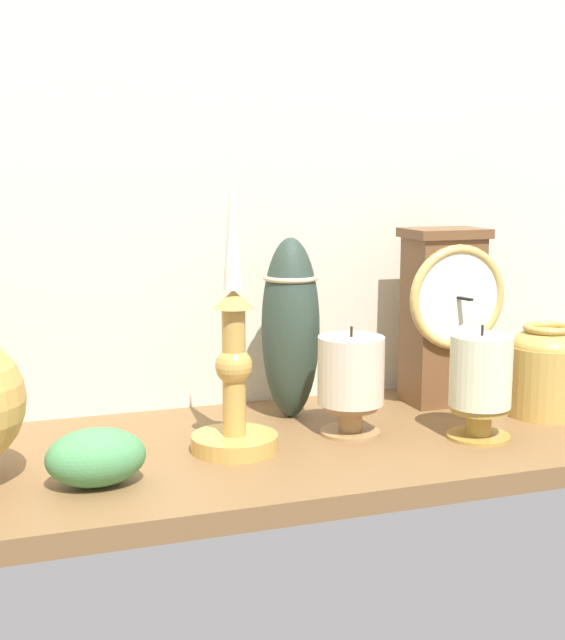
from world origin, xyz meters
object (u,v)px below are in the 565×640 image
at_px(candlestick_tall_left, 234,371).
at_px(brass_vase_jar, 546,368).
at_px(pillar_candle_front, 351,378).
at_px(mantel_clock, 444,313).
at_px(tall_ceramic_vase, 291,327).
at_px(pillar_candle_near_clock, 480,381).

relative_size(candlestick_tall_left, brass_vase_jar, 2.77).
bearing_deg(pillar_candle_front, candlestick_tall_left, -174.19).
xyz_separation_m(mantel_clock, brass_vase_jar, (0.10, -0.09, -0.06)).
bearing_deg(mantel_clock, brass_vase_jar, -43.34).
bearing_deg(tall_ceramic_vase, mantel_clock, -1.97).
xyz_separation_m(mantel_clock, pillar_candle_front, (-0.17, -0.08, -0.05)).
bearing_deg(brass_vase_jar, tall_ceramic_vase, 162.35).
bearing_deg(tall_ceramic_vase, pillar_candle_front, -65.43).
distance_m(pillar_candle_near_clock, tall_ceramic_vase, 0.24).
xyz_separation_m(brass_vase_jar, pillar_candle_near_clock, (-0.13, -0.06, 0.01)).
xyz_separation_m(candlestick_tall_left, pillar_candle_front, (0.15, 0.01, -0.02)).
xyz_separation_m(brass_vase_jar, pillar_candle_front, (-0.26, 0.01, 0.01)).
height_order(candlestick_tall_left, pillar_candle_front, candlestick_tall_left).
relative_size(brass_vase_jar, pillar_candle_front, 0.91).
height_order(mantel_clock, tall_ceramic_vase, mantel_clock).
xyz_separation_m(pillar_candle_front, tall_ceramic_vase, (-0.04, 0.09, 0.05)).
bearing_deg(mantel_clock, pillar_candle_front, -153.37).
xyz_separation_m(mantel_clock, candlestick_tall_left, (-0.31, -0.10, -0.03)).
distance_m(brass_vase_jar, pillar_candle_near_clock, 0.14).
relative_size(mantel_clock, brass_vase_jar, 1.99).
relative_size(pillar_candle_near_clock, tall_ceramic_vase, 0.59).
bearing_deg(brass_vase_jar, mantel_clock, 136.66).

